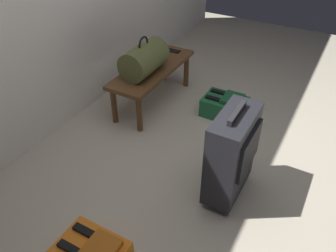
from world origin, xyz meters
name	(u,v)px	position (x,y,z in m)	size (l,w,h in m)	color
ground_plane	(230,184)	(0.00, 0.00, 0.00)	(6.60, 6.60, 0.00)	#B2A893
bench	(153,73)	(0.66, 1.04, 0.32)	(1.00, 0.36, 0.38)	brown
duffel_bag_olive	(144,59)	(0.53, 1.04, 0.51)	(0.44, 0.26, 0.34)	#51562D
cell_phone	(173,51)	(1.05, 1.04, 0.38)	(0.07, 0.14, 0.01)	black
suitcase_upright_charcoal	(231,154)	(-0.09, 0.00, 0.36)	(0.45, 0.23, 0.69)	black
backpack_green	(225,106)	(0.80, 0.37, 0.09)	(0.28, 0.38, 0.21)	#1E6038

